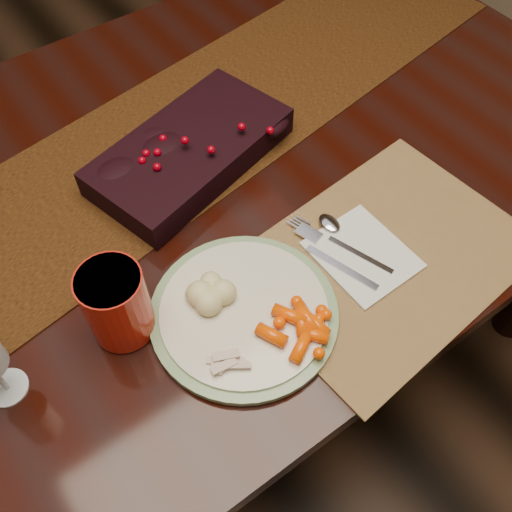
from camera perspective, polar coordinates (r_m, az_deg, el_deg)
floor at (r=1.64m, az=-6.02°, el=-10.98°), size 5.00×5.00×0.00m
dining_table at (r=1.31m, az=-7.43°, el=-4.33°), size 1.80×1.00×0.75m
table_runner at (r=1.08m, az=-9.66°, el=10.49°), size 1.69×0.60×0.00m
centerpiece at (r=1.02m, az=-6.64°, el=10.73°), size 0.39×0.27×0.07m
placemat_main at (r=0.93m, az=12.81°, el=-0.09°), size 0.47×0.36×0.00m
dinner_plate at (r=0.84m, az=-1.22°, el=-5.69°), size 0.34×0.34×0.02m
baby_carrots at (r=0.81m, az=3.37°, el=-7.51°), size 0.12×0.11×0.02m
mashed_potatoes at (r=0.83m, az=-4.79°, el=-3.24°), size 0.09×0.08×0.04m
turkey_shreds at (r=0.79m, az=-3.49°, el=-10.89°), size 0.08×0.08×0.02m
napkin at (r=0.92m, az=10.57°, el=0.13°), size 0.14×0.16×0.01m
fork at (r=0.90m, az=7.72°, el=-0.25°), size 0.07×0.16×0.00m
spoon at (r=0.92m, az=9.42°, el=1.12°), size 0.07×0.14×0.00m
red_cup at (r=0.81m, az=-13.77°, el=-4.67°), size 0.11×0.11×0.13m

